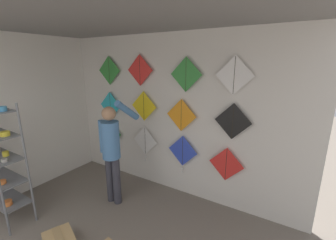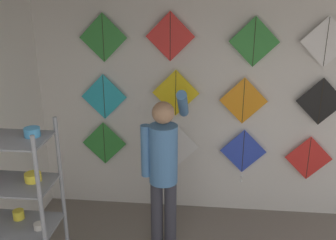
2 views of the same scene
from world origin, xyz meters
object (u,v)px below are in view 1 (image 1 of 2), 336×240
object	(u,v)px
kite_3	(226,164)
kite_9	(140,70)
kite_5	(144,106)
kite_8	(109,71)
kite_1	(145,142)
kite_2	(183,152)
kite_4	(110,105)
kite_10	(186,74)
kite_7	(233,121)
kite_6	(181,115)
kite_11	(234,75)
shopkeeper	(112,147)
kite_0	(111,133)

from	to	relation	value
kite_3	kite_9	size ratio (longest dim) A/B	1.00
kite_5	kite_8	xyz separation A→B (m)	(-0.83, 0.00, 0.62)
kite_1	kite_2	distance (m)	0.81
kite_4	kite_10	size ratio (longest dim) A/B	1.00
kite_5	kite_9	bearing A→B (deg)	180.00
kite_9	kite_1	bearing A→B (deg)	-0.52
kite_10	kite_7	bearing A→B (deg)	0.00
kite_6	kite_5	bearing A→B (deg)	180.00
kite_6	kite_4	bearing A→B (deg)	180.00
kite_7	kite_11	bearing A→B (deg)	180.00
kite_8	kite_7	bearing A→B (deg)	0.00
kite_1	kite_3	size ratio (longest dim) A/B	1.25
shopkeeper	kite_7	xyz separation A→B (m)	(1.70, 0.80, 0.48)
kite_1	kite_9	bearing A→B (deg)	179.48
kite_0	kite_9	bearing A→B (deg)	0.00
kite_1	shopkeeper	bearing A→B (deg)	-94.64
kite_5	kite_8	distance (m)	1.04
kite_6	kite_10	bearing A→B (deg)	0.00
kite_10	kite_11	bearing A→B (deg)	0.00
kite_1	kite_10	size ratio (longest dim) A/B	1.25
kite_9	kite_10	bearing A→B (deg)	0.00
shopkeeper	kite_2	distance (m)	1.20
kite_5	kite_6	xyz separation A→B (m)	(0.78, 0.00, -0.07)
kite_3	kite_9	xyz separation A→B (m)	(-1.66, 0.00, 1.41)
shopkeeper	kite_3	xyz separation A→B (m)	(1.65, 0.80, -0.22)
shopkeeper	kite_7	world-z (taller)	shopkeeper
kite_7	kite_6	bearing A→B (deg)	180.00
kite_9	kite_11	bearing A→B (deg)	0.00
kite_1	kite_10	bearing A→B (deg)	0.05
kite_4	kite_10	bearing A→B (deg)	0.00
kite_1	kite_8	world-z (taller)	kite_8
kite_3	kite_6	world-z (taller)	kite_6
kite_6	kite_10	size ratio (longest dim) A/B	1.00
kite_9	kite_2	bearing A→B (deg)	-0.04
kite_9	kite_11	distance (m)	1.69
kite_0	kite_6	bearing A→B (deg)	0.00
kite_0	kite_8	bearing A→B (deg)	0.00
kite_5	kite_11	distance (m)	1.73
kite_3	kite_5	world-z (taller)	kite_5
kite_10	kite_0	bearing A→B (deg)	180.00
kite_0	kite_4	xyz separation A→B (m)	(0.03, 0.00, 0.60)
kite_2	kite_10	distance (m)	1.33
kite_5	shopkeeper	bearing A→B (deg)	-93.92
kite_1	kite_11	distance (m)	2.07
shopkeeper	kite_1	world-z (taller)	shopkeeper
kite_6	kite_10	xyz separation A→B (m)	(0.07, 0.00, 0.67)
kite_5	kite_10	size ratio (longest dim) A/B	1.00
kite_2	kite_8	distance (m)	2.14
kite_2	kite_3	world-z (taller)	kite_2
kite_5	kite_6	size ratio (longest dim) A/B	1.00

